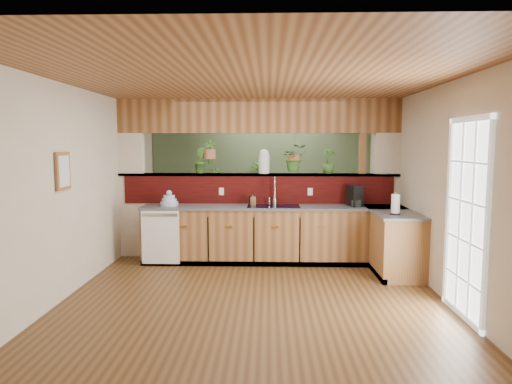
{
  "coord_description": "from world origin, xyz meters",
  "views": [
    {
      "loc": [
        0.18,
        -6.15,
        1.87
      ],
      "look_at": [
        -0.02,
        0.7,
        1.15
      ],
      "focal_mm": 32.0,
      "sensor_mm": 36.0,
      "label": 1
    }
  ],
  "objects_px": {
    "faucet": "(274,190)",
    "paper_towel": "(395,205)",
    "dish_stack": "(169,201)",
    "glass_jar": "(264,161)",
    "soap_dispenser": "(252,199)",
    "coffee_maker": "(355,197)",
    "shelving_console": "(239,210)"
  },
  "relations": [
    {
      "from": "soap_dispenser",
      "to": "paper_towel",
      "type": "xyz_separation_m",
      "value": [
        2.02,
        -0.93,
        0.03
      ]
    },
    {
      "from": "paper_towel",
      "to": "coffee_maker",
      "type": "bearing_deg",
      "value": 115.15
    },
    {
      "from": "soap_dispenser",
      "to": "coffee_maker",
      "type": "relative_size",
      "value": 0.64
    },
    {
      "from": "paper_towel",
      "to": "glass_jar",
      "type": "distance_m",
      "value": 2.26
    },
    {
      "from": "dish_stack",
      "to": "soap_dispenser",
      "type": "height_order",
      "value": "dish_stack"
    },
    {
      "from": "dish_stack",
      "to": "glass_jar",
      "type": "xyz_separation_m",
      "value": [
        1.5,
        0.38,
        0.61
      ]
    },
    {
      "from": "dish_stack",
      "to": "coffee_maker",
      "type": "bearing_deg",
      "value": 0.77
    },
    {
      "from": "faucet",
      "to": "coffee_maker",
      "type": "xyz_separation_m",
      "value": [
        1.26,
        -0.12,
        -0.09
      ]
    },
    {
      "from": "soap_dispenser",
      "to": "paper_towel",
      "type": "relative_size",
      "value": 0.69
    },
    {
      "from": "glass_jar",
      "to": "shelving_console",
      "type": "xyz_separation_m",
      "value": [
        -0.55,
        1.9,
        -1.09
      ]
    },
    {
      "from": "faucet",
      "to": "coffee_maker",
      "type": "height_order",
      "value": "faucet"
    },
    {
      "from": "glass_jar",
      "to": "soap_dispenser",
      "type": "bearing_deg",
      "value": -124.43
    },
    {
      "from": "coffee_maker",
      "to": "paper_towel",
      "type": "height_order",
      "value": "coffee_maker"
    },
    {
      "from": "faucet",
      "to": "shelving_console",
      "type": "height_order",
      "value": "faucet"
    },
    {
      "from": "soap_dispenser",
      "to": "coffee_maker",
      "type": "bearing_deg",
      "value": -2.42
    },
    {
      "from": "coffee_maker",
      "to": "faucet",
      "type": "bearing_deg",
      "value": 158.07
    },
    {
      "from": "faucet",
      "to": "glass_jar",
      "type": "relative_size",
      "value": 1.14
    },
    {
      "from": "glass_jar",
      "to": "dish_stack",
      "type": "bearing_deg",
      "value": -165.83
    },
    {
      "from": "soap_dispenser",
      "to": "coffee_maker",
      "type": "xyz_separation_m",
      "value": [
        1.62,
        -0.07,
        0.05
      ]
    },
    {
      "from": "dish_stack",
      "to": "glass_jar",
      "type": "relative_size",
      "value": 0.71
    },
    {
      "from": "dish_stack",
      "to": "soap_dispenser",
      "type": "distance_m",
      "value": 1.32
    },
    {
      "from": "paper_towel",
      "to": "soap_dispenser",
      "type": "bearing_deg",
      "value": 155.37
    },
    {
      "from": "faucet",
      "to": "glass_jar",
      "type": "bearing_deg",
      "value": 127.85
    },
    {
      "from": "soap_dispenser",
      "to": "glass_jar",
      "type": "relative_size",
      "value": 0.53
    },
    {
      "from": "faucet",
      "to": "paper_towel",
      "type": "xyz_separation_m",
      "value": [
        1.66,
        -0.98,
        -0.11
      ]
    },
    {
      "from": "shelving_console",
      "to": "paper_towel",
      "type": "bearing_deg",
      "value": -71.86
    },
    {
      "from": "soap_dispenser",
      "to": "paper_towel",
      "type": "bearing_deg",
      "value": -24.63
    },
    {
      "from": "coffee_maker",
      "to": "glass_jar",
      "type": "xyz_separation_m",
      "value": [
        -1.43,
        0.34,
        0.54
      ]
    },
    {
      "from": "coffee_maker",
      "to": "shelving_console",
      "type": "height_order",
      "value": "coffee_maker"
    },
    {
      "from": "faucet",
      "to": "soap_dispenser",
      "type": "relative_size",
      "value": 2.17
    },
    {
      "from": "dish_stack",
      "to": "faucet",
      "type": "bearing_deg",
      "value": 5.49
    },
    {
      "from": "dish_stack",
      "to": "glass_jar",
      "type": "distance_m",
      "value": 1.66
    }
  ]
}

